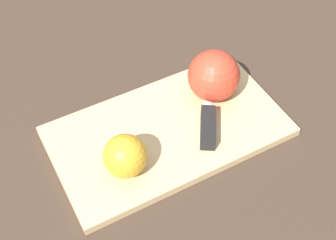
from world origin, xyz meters
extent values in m
plane|color=#38281E|center=(0.00, 0.00, 0.00)|extent=(4.00, 4.00, 0.00)
cube|color=tan|center=(0.00, 0.00, 0.01)|extent=(0.38, 0.24, 0.01)
sphere|color=gold|center=(-0.09, -0.05, 0.05)|extent=(0.06, 0.06, 0.06)
cylinder|color=beige|center=(-0.09, -0.05, 0.05)|extent=(0.06, 0.02, 0.06)
sphere|color=red|center=(0.10, 0.04, 0.06)|extent=(0.08, 0.08, 0.08)
cylinder|color=beige|center=(0.09, 0.04, 0.06)|extent=(0.01, 0.08, 0.08)
cube|color=silver|center=(0.09, 0.04, 0.02)|extent=(0.05, 0.09, 0.00)
cube|color=black|center=(0.05, -0.03, 0.03)|extent=(0.05, 0.08, 0.02)
camera|label=1|loc=(-0.18, -0.43, 0.58)|focal=50.00mm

